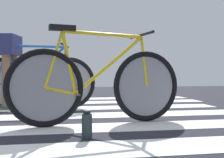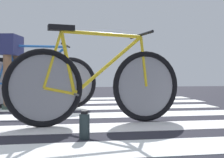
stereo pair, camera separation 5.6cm
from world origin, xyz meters
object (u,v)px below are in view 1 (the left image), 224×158
(bicycle_2_of_2, at_px, (32,81))
(cyclist_2_of_2, at_px, (10,61))
(bicycle_1_of_2, at_px, (98,84))
(water_bottle, at_px, (87,125))

(bicycle_2_of_2, relative_size, cyclist_2_of_2, 1.67)
(bicycle_1_of_2, height_order, bicycle_2_of_2, same)
(bicycle_1_of_2, height_order, water_bottle, bicycle_1_of_2)
(bicycle_2_of_2, relative_size, water_bottle, 8.11)
(bicycle_1_of_2, bearing_deg, cyclist_2_of_2, 115.89)
(bicycle_1_of_2, distance_m, water_bottle, 0.69)
(bicycle_2_of_2, bearing_deg, water_bottle, -62.62)
(water_bottle, bearing_deg, cyclist_2_of_2, 112.87)
(bicycle_1_of_2, bearing_deg, bicycle_2_of_2, 108.22)
(bicycle_2_of_2, height_order, cyclist_2_of_2, cyclist_2_of_2)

